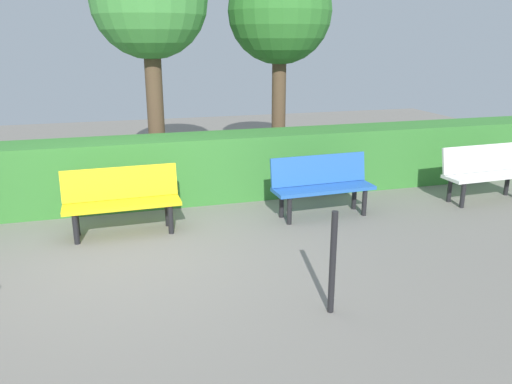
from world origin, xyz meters
TOP-DOWN VIEW (x-y plane):
  - ground_plane at (0.00, 0.00)m, footprint 21.10×21.10m
  - bench_white at (-5.48, -0.68)m, footprint 1.45×0.53m
  - bench_blue at (-2.74, -0.72)m, footprint 1.48×0.51m
  - bench_yellow at (0.04, -0.79)m, footprint 1.49×0.50m
  - hedge_row at (-1.24, -1.97)m, footprint 17.10×0.78m
  - tree_near at (-3.01, -3.53)m, footprint 1.90×1.90m
  - tree_mid at (-0.68, -3.47)m, footprint 1.97×1.97m
  - railing_post_mid at (-1.76, 1.83)m, footprint 0.06×0.06m

SIDE VIEW (x-z plane):
  - ground_plane at x=0.00m, z-range 0.00..0.00m
  - bench_white at x=-5.48m, z-range 0.05..0.91m
  - bench_blue at x=-2.74m, z-range 0.05..0.91m
  - bench_yellow at x=0.04m, z-range 0.05..0.91m
  - railing_post_mid at x=-1.76m, z-range 0.00..1.00m
  - hedge_row at x=-1.24m, z-range 0.00..1.02m
  - tree_near at x=-3.01m, z-range 0.95..4.84m
  - tree_mid at x=-0.68m, z-range 1.00..5.08m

